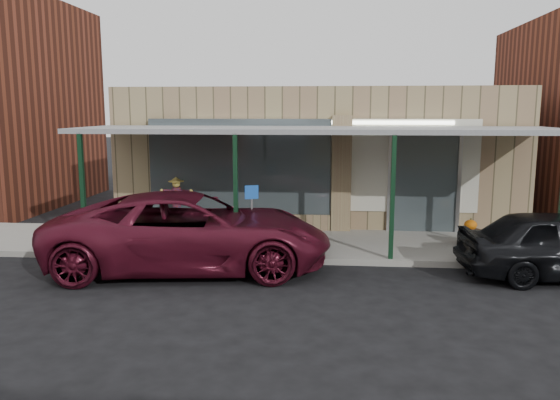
# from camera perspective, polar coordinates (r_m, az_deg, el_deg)

# --- Properties ---
(ground) EXTENTS (120.00, 120.00, 0.00)m
(ground) POSITION_cam_1_polar(r_m,az_deg,el_deg) (10.85, 3.04, -9.70)
(ground) COLOR black
(ground) RESTS_ON ground
(sidewalk) EXTENTS (40.00, 3.20, 0.15)m
(sidewalk) POSITION_cam_1_polar(r_m,az_deg,el_deg) (14.28, 3.60, -4.69)
(sidewalk) COLOR gray
(sidewalk) RESTS_ON ground
(storefront) EXTENTS (12.00, 6.25, 4.20)m
(storefront) POSITION_cam_1_polar(r_m,az_deg,el_deg) (18.47, 4.07, 4.86)
(storefront) COLOR #907F58
(storefront) RESTS_ON ground
(awning) EXTENTS (12.00, 3.00, 3.04)m
(awning) POSITION_cam_1_polar(r_m,az_deg,el_deg) (13.82, 3.72, 7.16)
(awning) COLOR gray
(awning) RESTS_ON ground
(block_buildings_near) EXTENTS (61.00, 8.00, 8.00)m
(block_buildings_near) POSITION_cam_1_polar(r_m,az_deg,el_deg) (19.51, 10.19, 9.90)
(block_buildings_near) COLOR brown
(block_buildings_near) RESTS_ON ground
(barrel_scarecrow) EXTENTS (0.94, 0.66, 1.55)m
(barrel_scarecrow) POSITION_cam_1_polar(r_m,az_deg,el_deg) (15.69, -10.70, -1.32)
(barrel_scarecrow) COLOR #4E391F
(barrel_scarecrow) RESTS_ON sidewalk
(barrel_pumpkin) EXTENTS (0.60, 0.60, 0.70)m
(barrel_pumpkin) POSITION_cam_1_polar(r_m,az_deg,el_deg) (14.67, 19.23, -3.52)
(barrel_pumpkin) COLOR #4E391F
(barrel_pumpkin) RESTS_ON sidewalk
(handicap_sign) EXTENTS (0.32, 0.13, 1.60)m
(handicap_sign) POSITION_cam_1_polar(r_m,az_deg,el_deg) (13.24, -2.97, -0.91)
(handicap_sign) COLOR gray
(handicap_sign) RESTS_ON sidewalk
(car_maroon) EXTENTS (6.54, 3.66, 1.73)m
(car_maroon) POSITION_cam_1_polar(r_m,az_deg,el_deg) (12.36, -9.29, -3.25)
(car_maroon) COLOR #531021
(car_maroon) RESTS_ON ground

